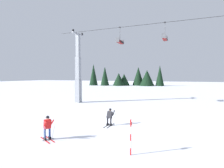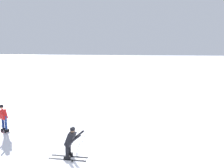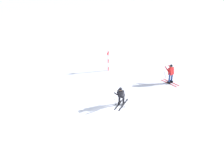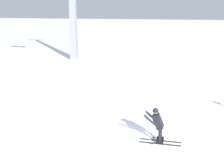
# 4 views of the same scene
# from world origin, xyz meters

# --- Properties ---
(ground_plane) EXTENTS (260.00, 260.00, 0.00)m
(ground_plane) POSITION_xyz_m (0.00, 0.00, 0.00)
(ground_plane) COLOR white
(skier_carving_main) EXTENTS (0.71, 1.67, 1.55)m
(skier_carving_main) POSITION_xyz_m (0.16, -0.82, 0.81)
(skier_carving_main) COLOR black
(skier_carving_main) RESTS_ON ground_plane
(trail_marker_pole) EXTENTS (0.07, 0.28, 1.91)m
(trail_marker_pole) POSITION_xyz_m (3.48, -5.73, 1.03)
(trail_marker_pole) COLOR red
(trail_marker_pole) RESTS_ON ground_plane
(skier_distant_uphill) EXTENTS (1.61, 1.09, 1.64)m
(skier_distant_uphill) POSITION_xyz_m (-2.21, -5.64, 0.93)
(skier_distant_uphill) COLOR red
(skier_distant_uphill) RESTS_ON ground_plane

